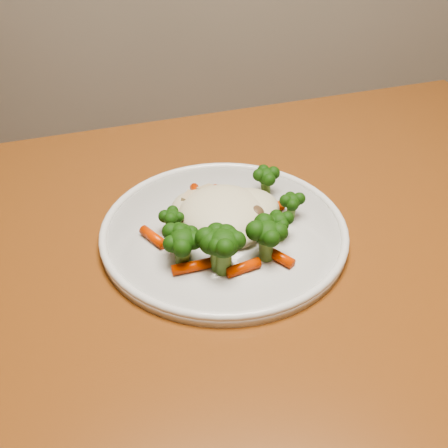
% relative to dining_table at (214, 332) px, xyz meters
% --- Properties ---
extents(dining_table, '(1.31, 1.01, 0.75)m').
position_rel_dining_table_xyz_m(dining_table, '(0.00, 0.00, 0.00)').
color(dining_table, brown).
rests_on(dining_table, ground).
extents(plate, '(0.30, 0.30, 0.01)m').
position_rel_dining_table_xyz_m(plate, '(0.02, 0.06, 0.11)').
color(plate, silver).
rests_on(plate, dining_table).
extents(meal, '(0.21, 0.19, 0.05)m').
position_rel_dining_table_xyz_m(meal, '(0.02, 0.05, 0.14)').
color(meal, beige).
rests_on(meal, plate).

